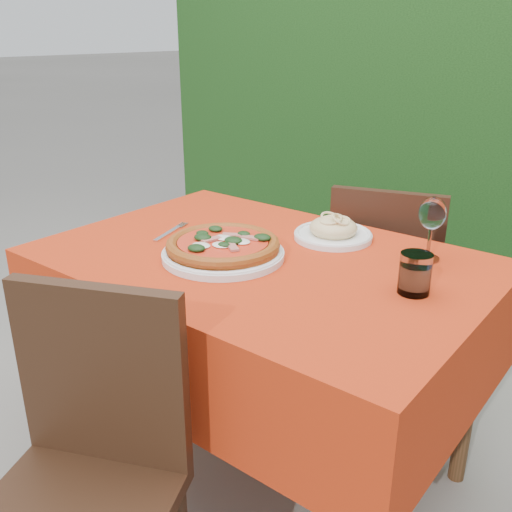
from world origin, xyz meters
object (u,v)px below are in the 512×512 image
Objects in this scene: wine_glass at (432,216)px; chair_near at (87,463)px; pizza_plate at (223,248)px; fork at (168,233)px; chair_far at (385,281)px; water_glass at (415,275)px; pasta_plate at (333,231)px.

chair_near is at bearing -109.39° from wine_glass.
pizza_plate is 1.70× the size of fork.
chair_far reaches higher than fork.
chair_far reaches higher than pizza_plate.
pasta_plate is at bearing 148.98° from water_glass.
chair_far is 2.45× the size of pizza_plate.
chair_near is 3.58× the size of pasta_plate.
chair_far is (0.06, 1.27, -0.01)m from chair_near.
water_glass is 0.50× the size of fork.
fork is (-0.79, -0.08, -0.04)m from water_glass.
pasta_plate is 2.34× the size of water_glass.
chair_near is 4.71× the size of wine_glass.
chair_far is at bearing 120.50° from water_glass.
fork is at bearing -157.20° from wine_glass.
pasta_plate is at bearing 17.70° from fork.
wine_glass is 0.90× the size of fork.
water_glass is (0.52, 0.12, 0.02)m from pizza_plate.
wine_glass is at bearing 104.62° from water_glass.
chair_near reaches higher than chair_far.
water_glass is (0.36, -0.22, 0.02)m from pasta_plate.
pasta_plate is (0.03, 0.93, 0.27)m from chair_near.
wine_glass reaches higher than water_glass.
water_glass is at bearing 12.44° from pizza_plate.
wine_glass reaches higher than chair_far.
chair_far is 0.72m from water_glass.
pasta_plate is at bearing 67.23° from chair_far.
pizza_plate reaches higher than fork.
chair_far reaches higher than water_glass.
chair_far is at bearing 129.41° from wine_glass.
wine_glass is at bearing 46.50° from chair_near.
fork is at bearing -145.91° from pasta_plate.
water_glass reaches higher than pasta_plate.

